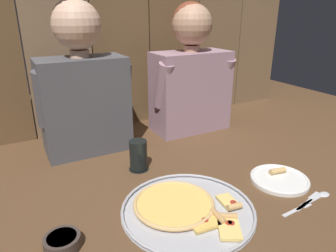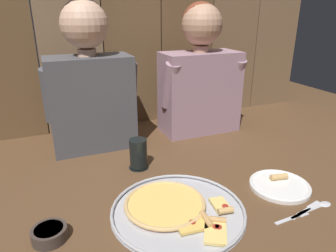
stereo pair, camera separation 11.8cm
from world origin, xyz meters
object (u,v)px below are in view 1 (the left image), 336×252
Objects in this scene: pizza_tray at (185,208)px; diner_left at (82,82)px; dipping_bowl at (62,242)px; dinner_plate at (279,179)px; drinking_glass at (138,155)px; diner_right at (191,73)px.

pizza_tray is 0.65× the size of diner_left.
diner_left is (0.23, 0.59, 0.29)m from dipping_bowl.
dipping_bowl is at bearing 177.72° from pizza_tray.
pizza_tray is at bearing 177.51° from dinner_plate.
dinner_plate is at bearing -2.39° from dipping_bowl.
pizza_tray is 3.45× the size of drinking_glass.
dinner_plate is (0.41, -0.02, -0.00)m from pizza_tray.
dinner_plate is 0.69m from diner_right.
diner_right is (-0.00, 0.62, 0.29)m from dinner_plate.
drinking_glass reaches higher than dinner_plate.
drinking_glass is at bearing -66.15° from diner_left.
dipping_bowl is (-0.38, 0.01, 0.01)m from pizza_tray.
drinking_glass is 0.57m from diner_right.
diner_right reaches higher than dipping_bowl.
pizza_tray is at bearing -86.18° from drinking_glass.
pizza_tray is at bearing -76.27° from diner_left.
diner_left is at bearing 180.00° from diner_right.
diner_right reaches higher than pizza_tray.
diner_left reaches higher than drinking_glass.
diner_right is at bearing 56.54° from pizza_tray.
diner_left is (-0.13, 0.29, 0.25)m from drinking_glass.
dipping_bowl is at bearing -142.67° from diner_right.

